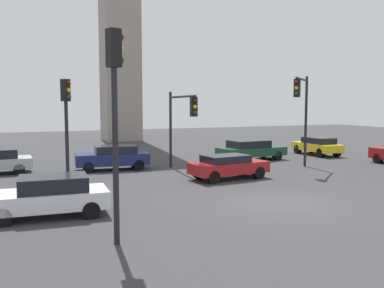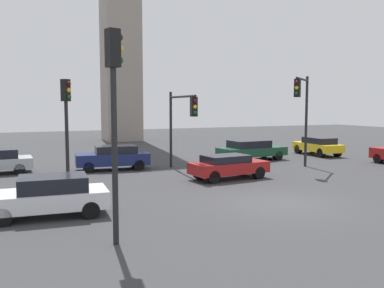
{
  "view_description": "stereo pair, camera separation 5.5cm",
  "coord_description": "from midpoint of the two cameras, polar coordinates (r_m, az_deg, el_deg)",
  "views": [
    {
      "loc": [
        -9.66,
        -13.08,
        3.8
      ],
      "look_at": [
        -1.7,
        4.67,
        1.97
      ],
      "focal_mm": 38.97,
      "sensor_mm": 36.0,
      "label": 1
    },
    {
      "loc": [
        -9.61,
        -13.11,
        3.8
      ],
      "look_at": [
        -1.7,
        4.67,
        1.97
      ],
      "focal_mm": 38.97,
      "sensor_mm": 36.0,
      "label": 2
    }
  ],
  "objects": [
    {
      "name": "ground_plane",
      "position": [
        16.7,
        12.14,
        -7.92
      ],
      "size": [
        99.54,
        99.54,
        0.0
      ],
      "primitive_type": "plane",
      "color": "#38383A"
    },
    {
      "name": "traffic_light_0",
      "position": [
        11.31,
        -10.46,
        6.27
      ],
      "size": [
        0.49,
        0.39,
        5.79
      ],
      "rotation": [
        0.0,
        0.0,
        0.26
      ],
      "color": "black",
      "rests_on": "ground_plane"
    },
    {
      "name": "traffic_light_1",
      "position": [
        19.86,
        -16.72,
        4.19
      ],
      "size": [
        0.45,
        0.48,
        4.97
      ],
      "rotation": [
        0.0,
        0.0,
        -0.89
      ],
      "color": "black",
      "rests_on": "ground_plane"
    },
    {
      "name": "traffic_light_2",
      "position": [
        25.26,
        14.91,
        5.45
      ],
      "size": [
        2.47,
        2.1,
        5.54
      ],
      "rotation": [
        0.0,
        0.0,
        -2.44
      ],
      "color": "black",
      "rests_on": "ground_plane"
    },
    {
      "name": "traffic_light_4",
      "position": [
        23.24,
        -1.33,
        4.09
      ],
      "size": [
        0.6,
        4.56,
        4.59
      ],
      "rotation": [
        0.0,
        0.0,
        -1.65
      ],
      "color": "black",
      "rests_on": "ground_plane"
    },
    {
      "name": "car_0",
      "position": [
        21.48,
        5.05,
        -3.0
      ],
      "size": [
        4.17,
        2.01,
        1.25
      ],
      "rotation": [
        0.0,
        0.0,
        0.09
      ],
      "color": "maroon",
      "rests_on": "ground_plane"
    },
    {
      "name": "car_3",
      "position": [
        28.92,
        8.14,
        -0.76
      ],
      "size": [
        4.82,
        2.21,
        1.39
      ],
      "rotation": [
        0.0,
        0.0,
        0.06
      ],
      "color": "#19472D",
      "rests_on": "ground_plane"
    },
    {
      "name": "car_4",
      "position": [
        15.11,
        -18.88,
        -6.68
      ],
      "size": [
        4.11,
        2.13,
        1.39
      ],
      "rotation": [
        0.0,
        0.0,
        3.06
      ],
      "color": "silver",
      "rests_on": "ground_plane"
    },
    {
      "name": "car_6",
      "position": [
        24.87,
        -10.65,
        -1.77
      ],
      "size": [
        4.34,
        2.11,
        1.43
      ],
      "rotation": [
        0.0,
        0.0,
        3.04
      ],
      "color": "navy",
      "rests_on": "ground_plane"
    },
    {
      "name": "car_7",
      "position": [
        32.98,
        16.88,
        -0.21
      ],
      "size": [
        1.96,
        4.18,
        1.37
      ],
      "rotation": [
        0.0,
        0.0,
        1.52
      ],
      "color": "yellow",
      "rests_on": "ground_plane"
    }
  ]
}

